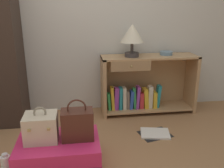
{
  "coord_description": "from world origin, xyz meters",
  "views": [
    {
      "loc": [
        -0.03,
        -1.7,
        1.35
      ],
      "look_at": [
        0.32,
        0.77,
        0.55
      ],
      "focal_mm": 40.07,
      "sensor_mm": 36.0,
      "label": 1
    }
  ],
  "objects_px": {
    "bowl": "(166,53)",
    "open_book_on_floor": "(155,134)",
    "suitcase_large": "(59,154)",
    "bookshelf": "(144,86)",
    "table_lamp": "(132,35)",
    "train_case": "(41,127)",
    "handbag": "(77,124)",
    "bottle": "(6,165)"
  },
  "relations": [
    {
      "from": "table_lamp",
      "to": "bowl",
      "type": "distance_m",
      "value": 0.52
    },
    {
      "from": "bookshelf",
      "to": "table_lamp",
      "type": "relative_size",
      "value": 3.05
    },
    {
      "from": "bottle",
      "to": "open_book_on_floor",
      "type": "bearing_deg",
      "value": 18.22
    },
    {
      "from": "bookshelf",
      "to": "bottle",
      "type": "bearing_deg",
      "value": -142.98
    },
    {
      "from": "open_book_on_floor",
      "to": "train_case",
      "type": "bearing_deg",
      "value": -159.87
    },
    {
      "from": "table_lamp",
      "to": "train_case",
      "type": "distance_m",
      "value": 1.54
    },
    {
      "from": "suitcase_large",
      "to": "open_book_on_floor",
      "type": "xyz_separation_m",
      "value": [
        0.99,
        0.44,
        -0.12
      ]
    },
    {
      "from": "open_book_on_floor",
      "to": "suitcase_large",
      "type": "bearing_deg",
      "value": -156.24
    },
    {
      "from": "table_lamp",
      "to": "bowl",
      "type": "xyz_separation_m",
      "value": [
        0.45,
        0.05,
        -0.24
      ]
    },
    {
      "from": "suitcase_large",
      "to": "handbag",
      "type": "height_order",
      "value": "handbag"
    },
    {
      "from": "bowl",
      "to": "open_book_on_floor",
      "type": "bearing_deg",
      "value": -115.36
    },
    {
      "from": "bookshelf",
      "to": "suitcase_large",
      "type": "xyz_separation_m",
      "value": [
        -1.03,
        -1.07,
        -0.22
      ]
    },
    {
      "from": "table_lamp",
      "to": "handbag",
      "type": "bearing_deg",
      "value": -123.58
    },
    {
      "from": "bowl",
      "to": "suitcase_large",
      "type": "bearing_deg",
      "value": -140.11
    },
    {
      "from": "table_lamp",
      "to": "suitcase_large",
      "type": "xyz_separation_m",
      "value": [
        -0.85,
        -1.03,
        -0.87
      ]
    },
    {
      "from": "train_case",
      "to": "bottle",
      "type": "bearing_deg",
      "value": -169.28
    },
    {
      "from": "table_lamp",
      "to": "train_case",
      "type": "height_order",
      "value": "table_lamp"
    },
    {
      "from": "table_lamp",
      "to": "open_book_on_floor",
      "type": "bearing_deg",
      "value": -76.32
    },
    {
      "from": "bookshelf",
      "to": "handbag",
      "type": "distance_m",
      "value": 1.37
    },
    {
      "from": "train_case",
      "to": "bottle",
      "type": "height_order",
      "value": "train_case"
    },
    {
      "from": "bookshelf",
      "to": "open_book_on_floor",
      "type": "xyz_separation_m",
      "value": [
        -0.04,
        -0.63,
        -0.34
      ]
    },
    {
      "from": "suitcase_large",
      "to": "open_book_on_floor",
      "type": "relative_size",
      "value": 1.86
    },
    {
      "from": "bottle",
      "to": "bowl",
      "type": "bearing_deg",
      "value": 32.87
    },
    {
      "from": "bowl",
      "to": "bookshelf",
      "type": "bearing_deg",
      "value": -176.28
    },
    {
      "from": "bookshelf",
      "to": "table_lamp",
      "type": "distance_m",
      "value": 0.68
    },
    {
      "from": "suitcase_large",
      "to": "open_book_on_floor",
      "type": "height_order",
      "value": "suitcase_large"
    },
    {
      "from": "bookshelf",
      "to": "bowl",
      "type": "bearing_deg",
      "value": 3.72
    },
    {
      "from": "table_lamp",
      "to": "bowl",
      "type": "height_order",
      "value": "table_lamp"
    },
    {
      "from": "suitcase_large",
      "to": "bowl",
      "type": "bearing_deg",
      "value": 39.89
    },
    {
      "from": "handbag",
      "to": "open_book_on_floor",
      "type": "relative_size",
      "value": 0.95
    },
    {
      "from": "open_book_on_floor",
      "to": "bowl",
      "type": "bearing_deg",
      "value": 64.64
    },
    {
      "from": "train_case",
      "to": "bookshelf",
      "type": "bearing_deg",
      "value": 41.98
    },
    {
      "from": "table_lamp",
      "to": "bottle",
      "type": "xyz_separation_m",
      "value": [
        -1.28,
        -1.07,
        -0.91
      ]
    },
    {
      "from": "bookshelf",
      "to": "open_book_on_floor",
      "type": "distance_m",
      "value": 0.72
    },
    {
      "from": "bowl",
      "to": "open_book_on_floor",
      "type": "distance_m",
      "value": 1.04
    },
    {
      "from": "train_case",
      "to": "handbag",
      "type": "relative_size",
      "value": 0.85
    },
    {
      "from": "table_lamp",
      "to": "bowl",
      "type": "relative_size",
      "value": 2.47
    },
    {
      "from": "bookshelf",
      "to": "suitcase_large",
      "type": "relative_size",
      "value": 1.73
    },
    {
      "from": "table_lamp",
      "to": "train_case",
      "type": "relative_size",
      "value": 1.31
    },
    {
      "from": "handbag",
      "to": "bookshelf",
      "type": "bearing_deg",
      "value": 50.82
    },
    {
      "from": "bookshelf",
      "to": "train_case",
      "type": "height_order",
      "value": "bookshelf"
    },
    {
      "from": "suitcase_large",
      "to": "bottle",
      "type": "height_order",
      "value": "suitcase_large"
    }
  ]
}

